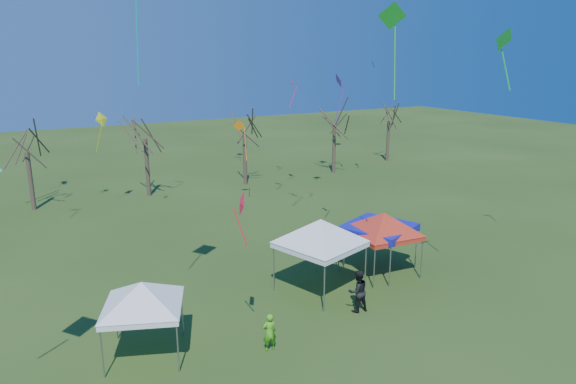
% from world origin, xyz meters
% --- Properties ---
extents(ground, '(140.00, 140.00, 0.00)m').
position_xyz_m(ground, '(0.00, 0.00, 0.00)').
color(ground, '#274215').
rests_on(ground, ground).
extents(tree_1, '(3.42, 3.42, 7.54)m').
position_xyz_m(tree_1, '(-10.77, 24.65, 5.79)').
color(tree_1, '#3D2D21').
rests_on(tree_1, ground).
extents(tree_2, '(3.71, 3.71, 8.18)m').
position_xyz_m(tree_2, '(-2.37, 24.38, 6.29)').
color(tree_2, '#3D2D21').
rests_on(tree_2, ground).
extents(tree_3, '(3.59, 3.59, 7.91)m').
position_xyz_m(tree_3, '(6.03, 24.04, 6.08)').
color(tree_3, '#3D2D21').
rests_on(tree_3, ground).
extents(tree_4, '(3.58, 3.58, 7.89)m').
position_xyz_m(tree_4, '(15.36, 24.00, 6.06)').
color(tree_4, '#3D2D21').
rests_on(tree_4, ground).
extents(tree_5, '(3.39, 3.39, 7.46)m').
position_xyz_m(tree_5, '(23.72, 26.07, 5.73)').
color(tree_5, '#3D2D21').
rests_on(tree_5, ground).
extents(tent_white_west, '(3.65, 3.65, 3.45)m').
position_xyz_m(tent_white_west, '(-8.42, 1.63, 2.79)').
color(tent_white_west, gray).
rests_on(tent_white_west, ground).
extents(tent_white_mid, '(4.50, 4.50, 4.16)m').
position_xyz_m(tent_white_mid, '(0.29, 3.07, 3.35)').
color(tent_white_mid, gray).
rests_on(tent_white_mid, ground).
extents(tent_red, '(4.28, 4.28, 3.79)m').
position_xyz_m(tent_red, '(4.22, 3.22, 3.06)').
color(tent_red, gray).
rests_on(tent_red, ground).
extents(tent_blue, '(4.12, 4.12, 2.48)m').
position_xyz_m(tent_blue, '(4.28, 3.64, 2.28)').
color(tent_blue, gray).
rests_on(tent_blue, ground).
extents(person_dark, '(0.99, 0.80, 1.92)m').
position_xyz_m(person_dark, '(0.62, 0.48, 0.96)').
color(person_dark, black).
rests_on(person_dark, ground).
extents(person_green, '(0.58, 0.41, 1.52)m').
position_xyz_m(person_green, '(-4.20, -0.38, 0.76)').
color(person_green, '#50B41C').
rests_on(person_green, ground).
extents(kite_1, '(0.57, 0.99, 2.20)m').
position_xyz_m(kite_1, '(-5.19, -0.20, 5.97)').
color(kite_1, red).
rests_on(kite_1, ground).
extents(kite_12, '(0.81, 0.93, 2.56)m').
position_xyz_m(kite_12, '(16.02, 19.37, 10.16)').
color(kite_12, blue).
rests_on(kite_12, ground).
extents(kite_17, '(0.67, 0.96, 2.71)m').
position_xyz_m(kite_17, '(4.55, 7.94, 9.57)').
color(kite_17, '#621BC1').
rests_on(kite_17, ground).
extents(kite_27, '(1.02, 0.66, 2.45)m').
position_xyz_m(kite_27, '(5.37, -1.97, 11.58)').
color(kite_27, green).
rests_on(kite_27, ground).
extents(kite_13, '(1.15, 1.06, 2.89)m').
position_xyz_m(kite_13, '(-5.89, 22.01, 6.59)').
color(kite_13, yellow).
rests_on(kite_13, ground).
extents(kite_19, '(0.87, 1.02, 2.31)m').
position_xyz_m(kite_19, '(8.12, 19.33, 8.85)').
color(kite_19, '#EB1645').
rests_on(kite_19, ground).
extents(kite_22, '(1.02, 0.89, 2.98)m').
position_xyz_m(kite_22, '(3.11, 18.44, 5.89)').
color(kite_22, orange).
rests_on(kite_22, ground).
extents(kite_5, '(1.26, 1.00, 3.62)m').
position_xyz_m(kite_5, '(1.11, -0.32, 12.37)').
color(kite_5, green).
rests_on(kite_5, ground).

